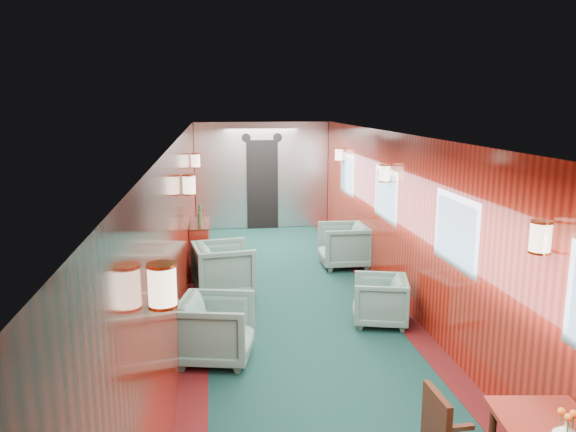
# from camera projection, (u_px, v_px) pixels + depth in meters

# --- Properties ---
(room) EXTENTS (12.00, 12.10, 2.40)m
(room) POSITION_uv_depth(u_px,v_px,m) (305.00, 202.00, 6.80)
(room) COLOR #0C2C26
(room) RESTS_ON ground
(bulkhead) EXTENTS (2.98, 0.17, 2.39)m
(bulkhead) POSITION_uv_depth(u_px,v_px,m) (262.00, 176.00, 12.63)
(bulkhead) COLOR silver
(bulkhead) RESTS_ON ground
(windows_right) EXTENTS (0.02, 8.60, 0.80)m
(windows_right) POSITION_uv_depth(u_px,v_px,m) (415.00, 210.00, 7.28)
(windows_right) COLOR silver
(windows_right) RESTS_ON ground
(wall_sconces) EXTENTS (2.97, 7.97, 0.25)m
(wall_sconces) POSITION_uv_depth(u_px,v_px,m) (298.00, 183.00, 7.32)
(wall_sconces) COLOR beige
(wall_sconces) RESTS_ON ground
(credenza) EXTENTS (0.31, 0.99, 1.16)m
(credenza) POSITION_uv_depth(u_px,v_px,m) (200.00, 248.00, 9.27)
(credenza) COLOR maroon
(credenza) RESTS_ON ground
(armchair_left_near) EXTENTS (0.94, 0.92, 0.72)m
(armchair_left_near) POSITION_uv_depth(u_px,v_px,m) (216.00, 329.00, 6.19)
(armchair_left_near) COLOR #1D4540
(armchair_left_near) RESTS_ON ground
(armchair_left_far) EXTENTS (0.98, 0.96, 0.78)m
(armchair_left_far) POSITION_uv_depth(u_px,v_px,m) (224.00, 269.00, 8.33)
(armchair_left_far) COLOR #1D4540
(armchair_left_far) RESTS_ON ground
(armchair_right_near) EXTENTS (0.84, 0.82, 0.63)m
(armchair_right_near) POSITION_uv_depth(u_px,v_px,m) (380.00, 300.00, 7.23)
(armchair_right_near) COLOR #1D4540
(armchair_right_near) RESTS_ON ground
(armchair_right_far) EXTENTS (0.85, 0.83, 0.76)m
(armchair_right_far) POSITION_uv_depth(u_px,v_px,m) (344.00, 245.00, 9.75)
(armchair_right_far) COLOR #1D4540
(armchair_right_far) RESTS_ON ground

